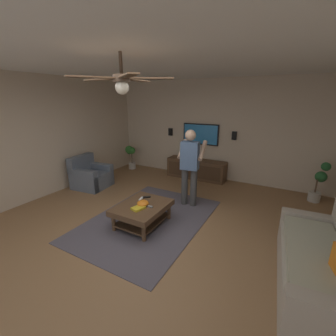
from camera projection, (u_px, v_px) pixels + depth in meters
ground_plane at (140, 240)px, 3.77m from camera, size 8.61×8.61×0.00m
wall_back_tv at (214, 130)px, 6.40m from camera, size 0.10×6.25×2.76m
wall_side_far at (18, 141)px, 4.80m from camera, size 7.38×0.10×2.76m
ceiling_slab at (132, 52)px, 2.95m from camera, size 7.38×6.25×0.10m
area_rug at (149, 219)px, 4.39m from camera, size 2.84×1.96×0.01m
couch at (324, 267)px, 2.70m from camera, size 1.96×1.01×0.87m
armchair at (91, 177)px, 5.96m from camera, size 0.89×0.89×0.82m
coffee_table at (142, 210)px, 4.14m from camera, size 1.00×0.80×0.40m
media_console at (196, 169)px, 6.62m from camera, size 0.45×1.70×0.55m
tv at (201, 134)px, 6.53m from camera, size 0.05×1.06×0.59m
person_standing at (190, 164)px, 4.75m from camera, size 0.58×0.59×1.64m
potted_plant_tall at (319, 182)px, 5.05m from camera, size 0.32×0.33×0.92m
potted_plant_short at (131, 154)px, 7.44m from camera, size 0.27×0.38×0.76m
bowl at (143, 203)px, 4.06m from camera, size 0.21×0.21×0.10m
remote_white at (141, 199)px, 4.33m from camera, size 0.16×0.07×0.02m
remote_black at (146, 197)px, 4.40m from camera, size 0.14×0.13×0.02m
remote_grey at (149, 206)px, 4.02m from camera, size 0.05×0.15×0.02m
book at (138, 208)px, 3.94m from camera, size 0.25×0.21×0.04m
vase_round at (192, 156)px, 6.53m from camera, size 0.22×0.22×0.22m
wall_speaker_left at (234, 136)px, 6.09m from camera, size 0.06×0.12×0.22m
wall_speaker_right at (170, 132)px, 7.01m from camera, size 0.06×0.12×0.22m
ceiling_fan at (122, 81)px, 2.63m from camera, size 1.13×1.15×0.46m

